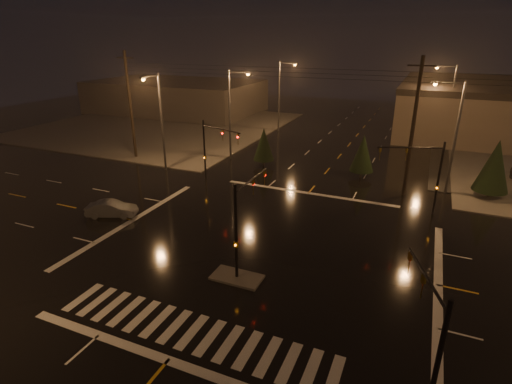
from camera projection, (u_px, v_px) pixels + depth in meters
ground at (263, 248)px, 27.12m from camera, size 140.00×140.00×0.00m
sidewalk_nw at (161, 125)px, 63.80m from camera, size 36.00×36.00×0.12m
median_island at (237, 277)px, 23.68m from camera, size 3.00×1.60×0.15m
crosswalk at (192, 332)px, 19.43m from camera, size 15.00×2.60×0.01m
stop_bar_near at (168, 360)px, 17.72m from camera, size 16.00×0.50×0.01m
stop_bar_far at (308, 193)px, 36.52m from camera, size 16.00×0.50×0.01m
commercial_block at (176, 96)px, 74.89m from camera, size 30.00×18.00×5.60m
signal_mast_median at (243, 215)px, 23.13m from camera, size 0.25×4.59×6.00m
signal_mast_ne at (426, 169)px, 30.89m from camera, size 4.84×1.86×6.00m
signal_mast_nw at (211, 145)px, 37.90m from camera, size 4.84×1.86×6.00m
signal_mast_se at (430, 341)px, 13.66m from camera, size 1.55×3.87×6.00m
streetlight_1 at (232, 109)px, 44.50m from camera, size 2.77×0.32×10.00m
streetlight_2 at (281, 92)px, 58.17m from camera, size 2.77×0.32×10.00m
streetlight_3 at (453, 130)px, 34.54m from camera, size 2.77×0.32×10.00m
streetlight_4 at (449, 99)px, 51.62m from camera, size 2.77×0.32×10.00m
streetlight_5 at (160, 116)px, 40.46m from camera, size 0.32×2.77×10.00m
utility_pole_0 at (130, 105)px, 44.96m from camera, size 2.20×0.32×12.00m
utility_pole_1 at (413, 128)px, 33.88m from camera, size 2.20×0.32×12.00m
conifer_0 at (495, 166)px, 34.42m from camera, size 2.92×2.92×5.26m
conifer_3 at (264, 144)px, 43.26m from camera, size 2.26×2.26×4.23m
conifer_4 at (363, 153)px, 39.64m from camera, size 2.36×2.36×4.38m
car_crossing at (112, 209)px, 31.60m from camera, size 4.13×2.79×1.29m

